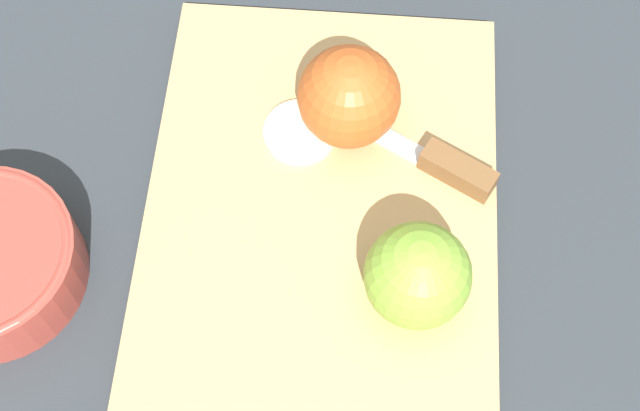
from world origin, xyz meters
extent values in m
plane|color=#282D33|center=(0.00, 0.00, 0.00)|extent=(4.00, 4.00, 0.00)
cube|color=tan|center=(0.00, 0.00, 0.01)|extent=(0.39, 0.28, 0.02)
sphere|color=olive|center=(-0.05, -0.07, 0.05)|extent=(0.07, 0.07, 0.07)
cylinder|color=beige|center=(-0.04, -0.08, 0.05)|extent=(0.05, 0.05, 0.07)
sphere|color=#AD4C1E|center=(0.08, -0.01, 0.06)|extent=(0.08, 0.08, 0.08)
cylinder|color=beige|center=(0.08, -0.01, 0.06)|extent=(0.07, 0.03, 0.07)
cube|color=silver|center=(0.08, -0.02, 0.02)|extent=(0.05, 0.09, 0.00)
cube|color=brown|center=(0.05, -0.09, 0.03)|extent=(0.04, 0.06, 0.02)
cylinder|color=beige|center=(0.07, 0.03, 0.02)|extent=(0.06, 0.06, 0.00)
camera|label=1|loc=(-0.28, -0.04, 0.60)|focal=50.00mm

